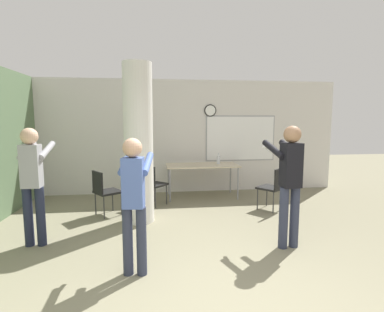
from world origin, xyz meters
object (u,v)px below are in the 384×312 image
(chair_mid_room, at_px, (274,185))
(person_watching_back, at_px, (33,177))
(chair_near_pillar, at_px, (104,189))
(person_playing_side, at_px, (289,177))
(person_playing_front, at_px, (134,195))
(chair_table_left, at_px, (152,182))
(bottle_on_table, at_px, (218,160))
(folding_table, at_px, (202,167))

(chair_mid_room, relative_size, person_watching_back, 0.51)
(chair_near_pillar, distance_m, person_playing_side, 3.38)
(person_playing_front, bearing_deg, chair_table_left, 86.08)
(chair_near_pillar, bearing_deg, person_playing_side, -32.09)
(chair_mid_room, bearing_deg, chair_table_left, 165.54)
(chair_near_pillar, height_order, person_playing_front, person_playing_front)
(chair_near_pillar, bearing_deg, bottle_on_table, 26.09)
(person_playing_side, bearing_deg, person_watching_back, 171.71)
(person_watching_back, bearing_deg, person_playing_front, -34.42)
(chair_mid_room, distance_m, person_watching_back, 4.30)
(bottle_on_table, height_order, person_playing_side, person_playing_side)
(folding_table, xyz_separation_m, bottle_on_table, (0.40, 0.07, 0.15))
(folding_table, relative_size, bottle_on_table, 6.39)
(person_watching_back, height_order, person_playing_front, person_watching_back)
(bottle_on_table, bearing_deg, person_watching_back, -142.92)
(person_playing_front, bearing_deg, person_playing_side, 13.05)
(folding_table, height_order, person_playing_side, person_playing_side)
(chair_mid_room, height_order, person_watching_back, person_watching_back)
(chair_table_left, height_order, person_playing_front, person_playing_front)
(folding_table, distance_m, person_playing_front, 3.68)
(bottle_on_table, distance_m, person_watching_back, 4.08)
(person_playing_side, bearing_deg, person_playing_front, -166.95)
(chair_mid_room, height_order, chair_table_left, same)
(folding_table, height_order, chair_near_pillar, chair_near_pillar)
(chair_mid_room, xyz_separation_m, person_playing_front, (-2.62, -2.19, 0.44))
(chair_near_pillar, xyz_separation_m, person_playing_side, (2.83, -1.78, 0.52))
(chair_near_pillar, xyz_separation_m, chair_table_left, (0.90, 0.54, 0.00))
(chair_table_left, bearing_deg, person_playing_side, -50.13)
(bottle_on_table, height_order, chair_table_left, bottle_on_table)
(bottle_on_table, xyz_separation_m, person_playing_front, (-1.76, -3.48, 0.08))
(chair_near_pillar, distance_m, person_playing_front, 2.42)
(folding_table, xyz_separation_m, chair_near_pillar, (-2.06, -1.14, -0.22))
(folding_table, bearing_deg, person_playing_front, -111.70)
(folding_table, height_order, person_playing_front, person_playing_front)
(bottle_on_table, bearing_deg, person_playing_side, -82.97)
(person_playing_front, bearing_deg, bottle_on_table, 63.14)
(person_playing_side, distance_m, person_playing_front, 2.19)
(bottle_on_table, xyz_separation_m, chair_near_pillar, (-2.47, -1.21, -0.36))
(chair_mid_room, bearing_deg, person_playing_side, -105.98)
(folding_table, relative_size, person_watching_back, 0.98)
(bottle_on_table, distance_m, person_playing_side, 3.01)
(folding_table, height_order, chair_mid_room, chair_mid_room)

